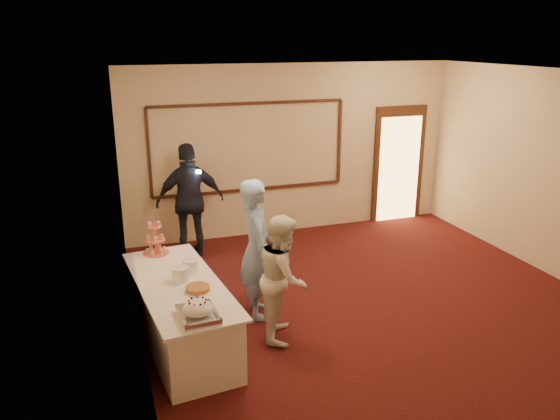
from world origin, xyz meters
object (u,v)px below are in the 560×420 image
at_px(pavlova_tray, 198,311).
at_px(guest, 190,201).
at_px(buffet_table, 181,313).
at_px(plate_stack_b, 190,266).
at_px(tart, 198,289).
at_px(man, 257,249).
at_px(woman, 283,277).
at_px(cupcake_stand, 155,241).
at_px(plate_stack_a, 180,274).

xyz_separation_m(pavlova_tray, guest, (0.54, 3.53, 0.08)).
distance_m(buffet_table, guest, 2.78).
distance_m(plate_stack_b, guest, 2.44).
bearing_deg(buffet_table, tart, -60.61).
height_order(man, woman, man).
distance_m(cupcake_stand, plate_stack_a, 0.95).
xyz_separation_m(man, guest, (-0.44, 2.26, 0.03)).
height_order(plate_stack_b, guest, guest).
bearing_deg(buffet_table, plate_stack_b, 55.38).
distance_m(man, woman, 0.63).
distance_m(man, guest, 2.30).
xyz_separation_m(pavlova_tray, man, (0.98, 1.27, 0.05)).
xyz_separation_m(cupcake_stand, woman, (1.32, -1.17, -0.19)).
height_order(buffet_table, tart, tart).
bearing_deg(plate_stack_b, pavlova_tray, -96.03).
bearing_deg(tart, woman, 5.08).
relative_size(plate_stack_a, plate_stack_b, 1.08).
bearing_deg(plate_stack_a, tart, -67.95).
distance_m(cupcake_stand, guest, 1.84).
xyz_separation_m(pavlova_tray, tart, (0.11, 0.59, -0.05)).
bearing_deg(woman, plate_stack_b, 88.22).
bearing_deg(man, tart, 134.16).
height_order(pavlova_tray, man, man).
distance_m(cupcake_stand, woman, 1.78).
relative_size(plate_stack_b, woman, 0.12).
height_order(plate_stack_a, tart, plate_stack_a).
bearing_deg(pavlova_tray, buffet_table, 93.61).
distance_m(cupcake_stand, man, 1.31).
bearing_deg(plate_stack_a, buffet_table, -120.61).
xyz_separation_m(plate_stack_b, man, (0.86, 0.15, 0.05)).
bearing_deg(buffet_table, woman, -9.45).
height_order(cupcake_stand, plate_stack_a, cupcake_stand).
relative_size(tart, guest, 0.16).
distance_m(plate_stack_b, tart, 0.54).
xyz_separation_m(buffet_table, cupcake_stand, (-0.14, 0.97, 0.56)).
relative_size(buffet_table, tart, 7.72).
relative_size(plate_stack_a, tart, 0.65).
height_order(buffet_table, pavlova_tray, pavlova_tray).
bearing_deg(cupcake_stand, buffet_table, -81.77).
distance_m(plate_stack_b, woman, 1.11).
bearing_deg(man, cupcake_stand, 69.85).
relative_size(plate_stack_b, tart, 0.60).
bearing_deg(pavlova_tray, plate_stack_a, 91.75).
height_order(buffet_table, plate_stack_a, plate_stack_a).
bearing_deg(guest, plate_stack_b, 78.42).
height_order(cupcake_stand, woman, woman).
bearing_deg(pavlova_tray, woman, 30.97).
height_order(plate_stack_b, man, man).
bearing_deg(cupcake_stand, pavlova_tray, -83.95).
height_order(cupcake_stand, man, man).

